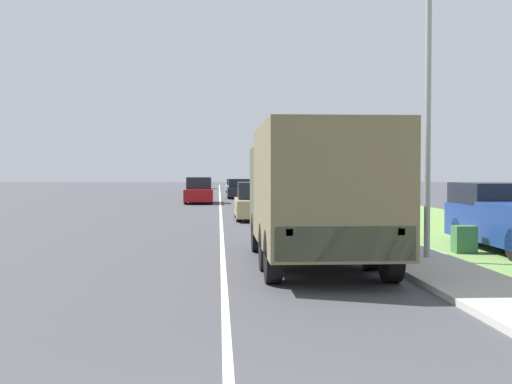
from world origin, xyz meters
TOP-DOWN VIEW (x-y plane):
  - ground_plane at (0.00, 40.00)m, footprint 180.00×180.00m
  - lane_centre_stripe at (0.00, 40.00)m, footprint 0.12×120.00m
  - sidewalk_right at (4.50, 40.00)m, footprint 1.80×120.00m
  - grass_strip_right at (8.90, 40.00)m, footprint 7.00×120.00m
  - military_truck at (2.05, 10.80)m, footprint 2.55×7.21m
  - car_nearest_ahead at (1.56, 24.86)m, footprint 1.84×4.55m
  - car_second_ahead at (-1.42, 39.83)m, footprint 1.85×4.87m
  - car_third_ahead at (1.54, 47.81)m, footprint 1.91×4.64m
  - car_fourth_ahead at (1.56, 63.13)m, footprint 1.86×4.22m
  - car_farthest_ahead at (-2.02, 77.32)m, footprint 1.84×4.38m
  - lamp_post at (4.57, 11.26)m, footprint 1.69×0.24m
  - utility_box at (6.20, 12.69)m, footprint 0.55×0.45m

SIDE VIEW (x-z plane):
  - ground_plane at x=0.00m, z-range 0.00..0.00m
  - lane_centre_stripe at x=0.00m, z-range 0.00..0.00m
  - grass_strip_right at x=8.90m, z-range 0.00..0.02m
  - sidewalk_right at x=4.50m, z-range 0.00..0.12m
  - utility_box at x=6.20m, z-range 0.02..0.72m
  - car_fourth_ahead at x=1.56m, z-range -0.06..1.31m
  - car_farthest_ahead at x=-2.02m, z-range -0.07..1.38m
  - car_third_ahead at x=1.54m, z-range -0.08..1.48m
  - car_nearest_ahead at x=1.56m, z-range -0.09..1.56m
  - car_second_ahead at x=-1.42m, z-range -0.10..1.65m
  - military_truck at x=2.05m, z-range 0.17..3.24m
  - lamp_post at x=4.57m, z-range 0.82..9.18m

